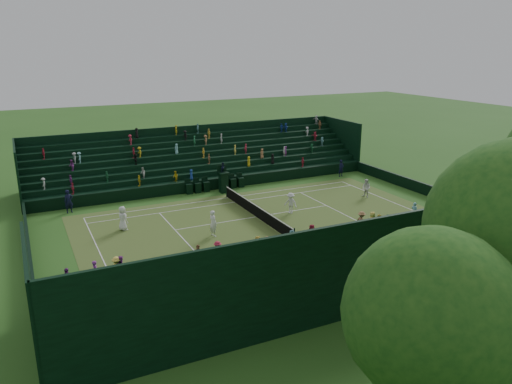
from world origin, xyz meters
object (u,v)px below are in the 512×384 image
Objects in this scene: player_near_west at (123,218)px; player_far_east at (291,203)px; tennis_net at (256,211)px; player_near_east at (213,223)px; player_far_west at (366,188)px; umpire_chair at (223,180)px.

player_far_east is at bearing -123.32° from player_near_west.
player_far_east is (0.35, 2.82, 0.31)m from tennis_net.
player_near_east reaches higher than player_far_west.
player_near_west is 6.58m from player_near_east.
player_far_east is at bearing -99.44° from player_far_west.
umpire_chair is at bearing -138.47° from player_far_west.
player_near_east reaches higher than player_far_east.
umpire_chair is at bearing 166.06° from player_far_east.
player_near_west is at bearing 40.16° from player_near_east.
umpire_chair is 1.64× the size of player_far_east.
umpire_chair is at bearing 177.52° from tennis_net.
player_near_east is 1.16× the size of player_far_west.
player_far_east is (1.97, 12.50, -0.05)m from player_near_west.
player_near_east is at bearing -26.13° from umpire_chair.
umpire_chair is (-7.27, 0.31, 0.64)m from tennis_net.
player_near_west is 0.95× the size of player_near_east.
player_far_east is at bearing -88.98° from player_near_east.
player_near_west is at bearing -60.50° from umpire_chair.
player_far_east reaches higher than player_far_west.
tennis_net is 4.27× the size of umpire_chair.
tennis_net is 2.86m from player_far_east.
tennis_net is at bearing -123.84° from player_near_west.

